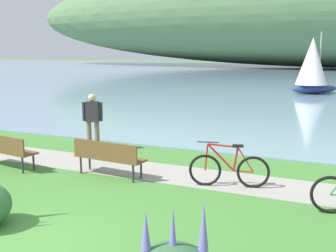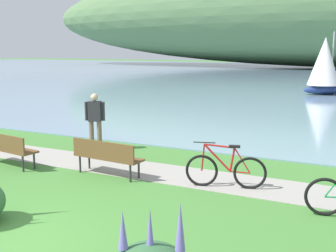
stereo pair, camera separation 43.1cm
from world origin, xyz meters
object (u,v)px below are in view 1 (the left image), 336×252
Objects in this scene: bicycle_beside_path at (229,170)px; sailboat_nearest_to_shore at (313,65)px; park_bench_further_along at (108,156)px; park_bench_near_camera at (5,148)px; person_at_shoreline at (93,118)px.

bicycle_beside_path is 0.42× the size of sailboat_nearest_to_shore.
sailboat_nearest_to_shore is (-0.36, 21.03, 1.56)m from bicycle_beside_path.
park_bench_further_along is 21.66m from sailboat_nearest_to_shore.
park_bench_near_camera is at bearing -171.15° from bicycle_beside_path.
sailboat_nearest_to_shore is at bearing 76.47° from park_bench_near_camera.
person_at_shoreline is (0.97, 2.52, 0.46)m from park_bench_near_camera.
person_at_shoreline is (-4.66, 1.65, 0.58)m from bicycle_beside_path.
park_bench_further_along is at bearing -48.71° from person_at_shoreline.
person_at_shoreline is at bearing 131.29° from park_bench_further_along.
bicycle_beside_path reaches higher than park_bench_further_along.
sailboat_nearest_to_shore is (5.27, 21.91, 1.44)m from park_bench_near_camera.
park_bench_near_camera is at bearing -111.05° from person_at_shoreline.
person_at_shoreline reaches higher than bicycle_beside_path.
bicycle_beside_path is at bearing 8.85° from park_bench_near_camera.
park_bench_further_along is 2.86m from bicycle_beside_path.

